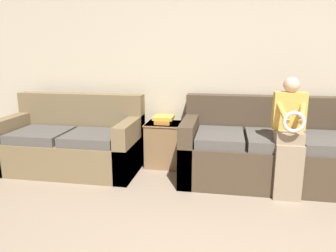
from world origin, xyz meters
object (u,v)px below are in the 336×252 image
(child_left_seated, at_px, (289,133))
(couch_main, at_px, (268,152))
(book_stack, at_px, (164,119))
(couch_side, at_px, (73,144))
(side_shelf, at_px, (164,144))

(child_left_seated, bearing_deg, couch_main, 108.96)
(child_left_seated, distance_m, book_stack, 1.56)
(child_left_seated, height_order, book_stack, child_left_seated)
(couch_main, bearing_deg, couch_side, -178.90)
(couch_main, distance_m, couch_side, 2.38)
(child_left_seated, height_order, side_shelf, child_left_seated)
(couch_main, relative_size, book_stack, 6.51)
(couch_side, distance_m, book_stack, 1.18)
(couch_side, xyz_separation_m, book_stack, (1.11, 0.31, 0.29))
(child_left_seated, relative_size, book_stack, 4.02)
(side_shelf, xyz_separation_m, book_stack, (-0.01, 0.00, 0.32))
(child_left_seated, bearing_deg, couch_side, 171.89)
(book_stack, bearing_deg, couch_main, -11.66)
(couch_main, distance_m, side_shelf, 1.29)
(couch_main, relative_size, side_shelf, 3.46)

